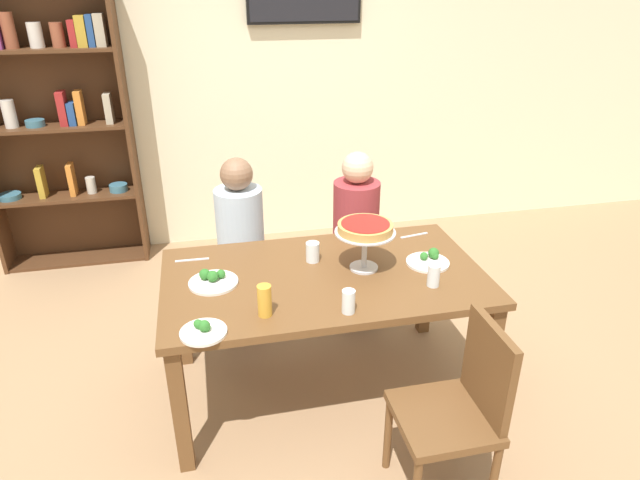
{
  "coord_description": "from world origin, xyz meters",
  "views": [
    {
      "loc": [
        -0.56,
        -2.43,
        2.14
      ],
      "look_at": [
        0.0,
        0.1,
        0.89
      ],
      "focal_mm": 31.05,
      "sensor_mm": 36.0,
      "label": 1
    }
  ],
  "objects_px": {
    "cutlery_knife_near": "(192,260)",
    "salad_plate_far_diner": "(203,330)",
    "water_glass_clear_far": "(434,275)",
    "water_glass_clear_spare": "(313,252)",
    "deep_dish_pizza_stand": "(365,231)",
    "salad_plate_spare": "(429,260)",
    "salad_plate_near_diner": "(213,280)",
    "chair_near_right": "(460,405)",
    "cutlery_fork_far": "(414,235)",
    "cutlery_fork_near": "(372,239)",
    "diner_far_right": "(355,247)",
    "dining_table": "(324,289)",
    "water_glass_clear_near": "(349,301)",
    "diner_far_left": "(242,256)",
    "beer_glass_amber_tall": "(265,301)",
    "bookshelf": "(52,117)"
  },
  "relations": [
    {
      "from": "salad_plate_near_diner",
      "to": "chair_near_right",
      "type": "bearing_deg",
      "value": -40.15
    },
    {
      "from": "diner_far_right",
      "to": "cutlery_knife_near",
      "type": "height_order",
      "value": "diner_far_right"
    },
    {
      "from": "bookshelf",
      "to": "diner_far_left",
      "type": "height_order",
      "value": "bookshelf"
    },
    {
      "from": "dining_table",
      "to": "cutlery_fork_far",
      "type": "relative_size",
      "value": 9.18
    },
    {
      "from": "cutlery_fork_far",
      "to": "dining_table",
      "type": "bearing_deg",
      "value": 18.69
    },
    {
      "from": "deep_dish_pizza_stand",
      "to": "cutlery_fork_far",
      "type": "distance_m",
      "value": 0.56
    },
    {
      "from": "cutlery_fork_far",
      "to": "diner_far_right",
      "type": "bearing_deg",
      "value": -69.23
    },
    {
      "from": "chair_near_right",
      "to": "water_glass_clear_near",
      "type": "relative_size",
      "value": 7.7
    },
    {
      "from": "dining_table",
      "to": "water_glass_clear_far",
      "type": "distance_m",
      "value": 0.57
    },
    {
      "from": "bookshelf",
      "to": "salad_plate_spare",
      "type": "xyz_separation_m",
      "value": [
        2.2,
        -2.01,
        -0.42
      ]
    },
    {
      "from": "dining_table",
      "to": "deep_dish_pizza_stand",
      "type": "xyz_separation_m",
      "value": [
        0.22,
        0.02,
        0.3
      ]
    },
    {
      "from": "dining_table",
      "to": "beer_glass_amber_tall",
      "type": "height_order",
      "value": "beer_glass_amber_tall"
    },
    {
      "from": "salad_plate_spare",
      "to": "cutlery_fork_near",
      "type": "distance_m",
      "value": 0.41
    },
    {
      "from": "cutlery_knife_near",
      "to": "salad_plate_far_diner",
      "type": "bearing_deg",
      "value": 94.7
    },
    {
      "from": "diner_far_left",
      "to": "cutlery_fork_far",
      "type": "height_order",
      "value": "diner_far_left"
    },
    {
      "from": "diner_far_right",
      "to": "cutlery_fork_far",
      "type": "distance_m",
      "value": 0.54
    },
    {
      "from": "bookshelf",
      "to": "salad_plate_far_diner",
      "type": "bearing_deg",
      "value": -67.51
    },
    {
      "from": "dining_table",
      "to": "diner_far_left",
      "type": "xyz_separation_m",
      "value": [
        -0.37,
        0.78,
        -0.16
      ]
    },
    {
      "from": "water_glass_clear_far",
      "to": "diner_far_right",
      "type": "bearing_deg",
      "value": 96.95
    },
    {
      "from": "chair_near_right",
      "to": "water_glass_clear_far",
      "type": "height_order",
      "value": "chair_near_right"
    },
    {
      "from": "water_glass_clear_spare",
      "to": "cutlery_fork_far",
      "type": "xyz_separation_m",
      "value": [
        0.65,
        0.18,
        -0.05
      ]
    },
    {
      "from": "deep_dish_pizza_stand",
      "to": "salad_plate_spare",
      "type": "xyz_separation_m",
      "value": [
        0.36,
        -0.02,
        -0.2
      ]
    },
    {
      "from": "dining_table",
      "to": "salad_plate_near_diner",
      "type": "bearing_deg",
      "value": 176.75
    },
    {
      "from": "bookshelf",
      "to": "beer_glass_amber_tall",
      "type": "height_order",
      "value": "bookshelf"
    },
    {
      "from": "dining_table",
      "to": "diner_far_right",
      "type": "distance_m",
      "value": 0.86
    },
    {
      "from": "water_glass_clear_near",
      "to": "water_glass_clear_spare",
      "type": "xyz_separation_m",
      "value": [
        -0.06,
        0.53,
        -0.0
      ]
    },
    {
      "from": "deep_dish_pizza_stand",
      "to": "water_glass_clear_far",
      "type": "xyz_separation_m",
      "value": [
        0.29,
        -0.25,
        -0.16
      ]
    },
    {
      "from": "water_glass_clear_far",
      "to": "water_glass_clear_spare",
      "type": "xyz_separation_m",
      "value": [
        -0.53,
        0.39,
        -0.0
      ]
    },
    {
      "from": "diner_far_left",
      "to": "cutlery_fork_near",
      "type": "relative_size",
      "value": 6.39
    },
    {
      "from": "diner_far_left",
      "to": "water_glass_clear_far",
      "type": "xyz_separation_m",
      "value": [
        0.87,
        -1.01,
        0.31
      ]
    },
    {
      "from": "cutlery_fork_far",
      "to": "cutlery_fork_near",
      "type": "bearing_deg",
      "value": -11.78
    },
    {
      "from": "deep_dish_pizza_stand",
      "to": "diner_far_right",
      "type": "bearing_deg",
      "value": 77.17
    },
    {
      "from": "salad_plate_far_diner",
      "to": "cutlery_knife_near",
      "type": "height_order",
      "value": "salad_plate_far_diner"
    },
    {
      "from": "deep_dish_pizza_stand",
      "to": "cutlery_knife_near",
      "type": "distance_m",
      "value": 0.95
    },
    {
      "from": "diner_far_right",
      "to": "cutlery_fork_near",
      "type": "relative_size",
      "value": 6.39
    },
    {
      "from": "chair_near_right",
      "to": "water_glass_clear_spare",
      "type": "distance_m",
      "value": 1.09
    },
    {
      "from": "water_glass_clear_spare",
      "to": "cutlery_knife_near",
      "type": "xyz_separation_m",
      "value": [
        -0.64,
        0.15,
        -0.05
      ]
    },
    {
      "from": "chair_near_right",
      "to": "salad_plate_near_diner",
      "type": "xyz_separation_m",
      "value": [
        -0.98,
        0.82,
        0.27
      ]
    },
    {
      "from": "dining_table",
      "to": "beer_glass_amber_tall",
      "type": "xyz_separation_m",
      "value": [
        -0.35,
        -0.31,
        0.16
      ]
    },
    {
      "from": "cutlery_knife_near",
      "to": "cutlery_fork_far",
      "type": "distance_m",
      "value": 1.29
    },
    {
      "from": "salad_plate_far_diner",
      "to": "water_glass_clear_far",
      "type": "bearing_deg",
      "value": 8.42
    },
    {
      "from": "diner_far_right",
      "to": "salad_plate_far_diner",
      "type": "height_order",
      "value": "diner_far_right"
    },
    {
      "from": "dining_table",
      "to": "diner_far_left",
      "type": "bearing_deg",
      "value": 115.05
    },
    {
      "from": "dining_table",
      "to": "cutlery_fork_far",
      "type": "bearing_deg",
      "value": 28.6
    },
    {
      "from": "diner_far_left",
      "to": "beer_glass_amber_tall",
      "type": "distance_m",
      "value": 1.14
    },
    {
      "from": "dining_table",
      "to": "water_glass_clear_far",
      "type": "bearing_deg",
      "value": -24.32
    },
    {
      "from": "salad_plate_spare",
      "to": "water_glass_clear_spare",
      "type": "distance_m",
      "value": 0.63
    },
    {
      "from": "water_glass_clear_spare",
      "to": "chair_near_right",
      "type": "bearing_deg",
      "value": -65.24
    },
    {
      "from": "salad_plate_far_diner",
      "to": "cutlery_knife_near",
      "type": "bearing_deg",
      "value": 93.21
    },
    {
      "from": "chair_near_right",
      "to": "water_glass_clear_near",
      "type": "bearing_deg",
      "value": 42.11
    }
  ]
}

